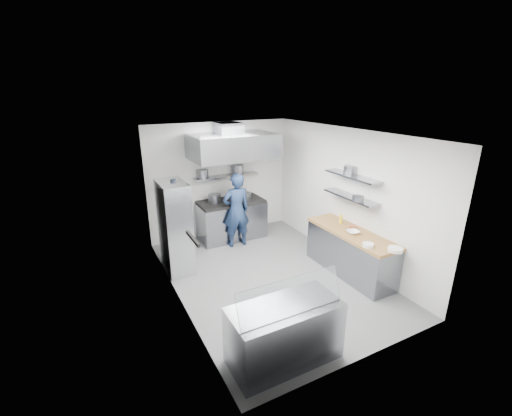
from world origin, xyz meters
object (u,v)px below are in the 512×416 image
wire_rack (175,227)px  display_case (284,333)px  gas_range (232,220)px  chef (236,210)px

wire_rack → display_case: bearing=-79.1°
gas_range → wire_rack: bearing=-149.7°
chef → wire_rack: size_ratio=0.95×
gas_range → display_case: size_ratio=1.07×
gas_range → display_case: gas_range is taller
gas_range → chef: chef is taller
gas_range → chef: bearing=-99.5°
chef → wire_rack: (-1.55, -0.47, 0.05)m
display_case → chef: bearing=75.4°
gas_range → chef: size_ratio=0.92×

